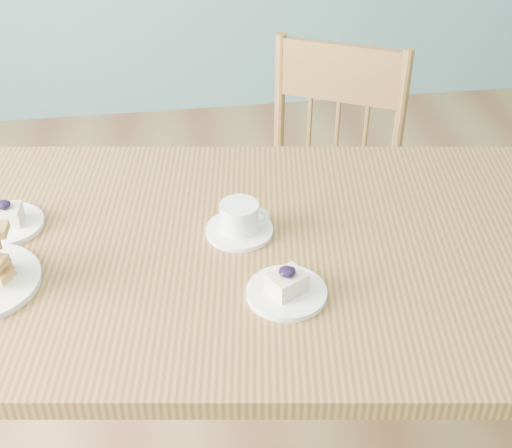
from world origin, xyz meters
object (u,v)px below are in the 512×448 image
(cheesecake_plate_near, at_px, (287,288))
(coffee_cup, at_px, (240,221))
(cheesecake_plate_far, at_px, (7,221))
(dining_chair, at_px, (324,195))
(dining_table, at_px, (264,274))

(cheesecake_plate_near, distance_m, coffee_cup, 0.23)
(cheesecake_plate_near, height_order, coffee_cup, coffee_cup)
(cheesecake_plate_far, relative_size, coffee_cup, 1.08)
(dining_chair, distance_m, coffee_cup, 0.77)
(dining_table, height_order, cheesecake_plate_near, cheesecake_plate_near)
(dining_chair, bearing_deg, coffee_cup, -93.20)
(dining_table, relative_size, coffee_cup, 10.85)
(dining_chair, height_order, cheesecake_plate_near, dining_chair)
(dining_table, xyz_separation_m, cheesecake_plate_far, (-0.56, 0.15, 0.10))
(coffee_cup, bearing_deg, dining_chair, 69.00)
(coffee_cup, bearing_deg, dining_table, -42.18)
(coffee_cup, bearing_deg, cheesecake_plate_near, -64.74)
(dining_chair, distance_m, cheesecake_plate_near, 0.93)
(dining_chair, xyz_separation_m, cheesecake_plate_far, (-0.85, -0.50, 0.34))
(dining_chair, height_order, cheesecake_plate_far, dining_chair)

